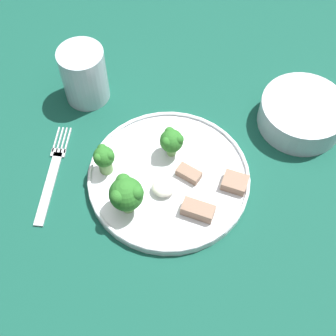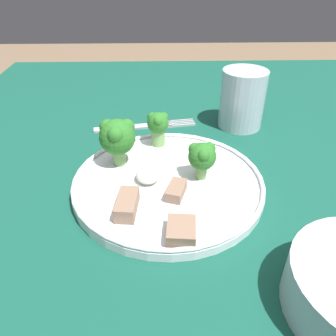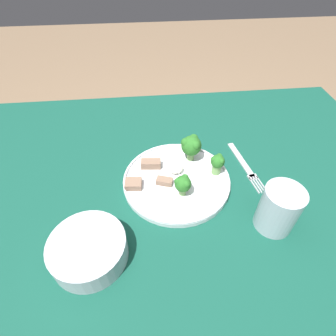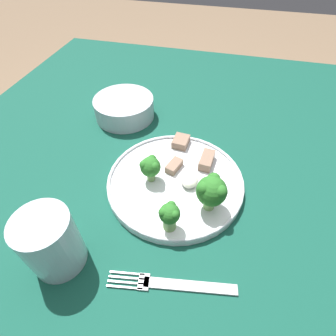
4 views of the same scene
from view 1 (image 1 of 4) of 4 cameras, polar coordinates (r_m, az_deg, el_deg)
ground_plane at (r=1.47m, az=1.13°, el=-14.55°), size 8.00×8.00×0.00m
table at (r=0.87m, az=1.85°, el=-1.62°), size 1.24×0.98×0.75m
dinner_plate at (r=0.75m, az=0.10°, el=-1.19°), size 0.26×0.26×0.02m
fork at (r=0.79m, az=-13.91°, el=-0.77°), size 0.05×0.19×0.00m
cream_bowl at (r=0.84m, az=15.98°, el=6.33°), size 0.15×0.15×0.05m
drinking_glass at (r=0.84m, az=-10.12°, el=10.83°), size 0.08×0.08×0.10m
broccoli_floret_near_rim_left at (r=0.75m, az=0.43°, el=3.33°), size 0.04×0.04×0.05m
broccoli_floret_center_left at (r=0.68m, az=-5.12°, el=-3.15°), size 0.05×0.05×0.07m
broccoli_floret_back_left at (r=0.73m, az=-7.79°, el=1.22°), size 0.03×0.03×0.06m
meat_slice_front_slice at (r=0.74m, az=8.15°, el=-1.78°), size 0.04×0.03×0.02m
meat_slice_middle_slice at (r=0.74m, az=2.55°, el=-0.69°), size 0.04×0.03×0.01m
meat_slice_rear_slice at (r=0.71m, az=3.68°, el=-5.15°), size 0.05×0.03×0.02m
sauce_dollop at (r=0.73m, az=-0.58°, el=-2.43°), size 0.04×0.03×0.02m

